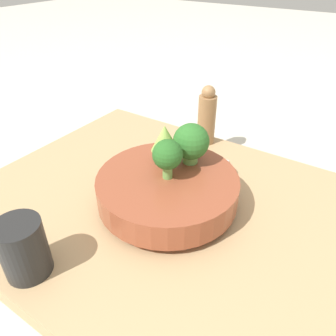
% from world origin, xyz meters
% --- Properties ---
extents(ground_plane, '(6.00, 6.00, 0.00)m').
position_xyz_m(ground_plane, '(0.00, 0.00, 0.00)').
color(ground_plane, beige).
extents(table, '(0.80, 0.61, 0.04)m').
position_xyz_m(table, '(0.00, 0.00, 0.02)').
color(table, tan).
rests_on(table, ground_plane).
extents(bowl, '(0.27, 0.27, 0.07)m').
position_xyz_m(bowl, '(0.01, -0.00, 0.08)').
color(bowl, brown).
rests_on(bowl, table).
extents(broccoli_floret_center, '(0.06, 0.06, 0.08)m').
position_xyz_m(broccoli_floret_center, '(0.01, -0.00, 0.15)').
color(broccoli_floret_center, '#6BA34C').
rests_on(broccoli_floret_center, bowl).
extents(romanesco_piece_near, '(0.05, 0.05, 0.08)m').
position_xyz_m(romanesco_piece_near, '(0.04, -0.04, 0.15)').
color(romanesco_piece_near, '#7AB256').
rests_on(romanesco_piece_near, bowl).
extents(broccoli_floret_front, '(0.07, 0.07, 0.08)m').
position_xyz_m(broccoli_floret_front, '(0.00, -0.07, 0.15)').
color(broccoli_floret_front, '#6BA34C').
rests_on(broccoli_floret_front, bowl).
extents(cup, '(0.07, 0.07, 0.10)m').
position_xyz_m(cup, '(0.10, 0.25, 0.09)').
color(cup, black).
rests_on(cup, table).
extents(pepper_mill, '(0.05, 0.05, 0.15)m').
position_xyz_m(pepper_mill, '(0.07, -0.27, 0.11)').
color(pepper_mill, '#997047').
rests_on(pepper_mill, table).
extents(fork, '(0.18, 0.01, 0.01)m').
position_xyz_m(fork, '(0.06, -0.20, 0.04)').
color(fork, silver).
rests_on(fork, table).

